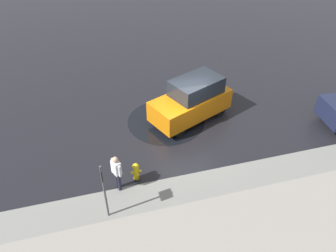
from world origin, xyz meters
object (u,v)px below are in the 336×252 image
pedestrian (117,171)px  sign_post (103,185)px  fire_hydrant (136,172)px  moving_hatchback (192,100)px

pedestrian → sign_post: 1.40m
fire_hydrant → sign_post: sign_post is taller
pedestrian → sign_post: bearing=64.8°
moving_hatchback → sign_post: 6.65m
fire_hydrant → pedestrian: bearing=23.6°
pedestrian → moving_hatchback: bearing=-138.5°
moving_hatchback → sign_post: (4.63, 4.75, 0.55)m
moving_hatchback → pedestrian: size_ratio=2.63×
fire_hydrant → pedestrian: pedestrian is taller
moving_hatchback → pedestrian: moving_hatchback is taller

